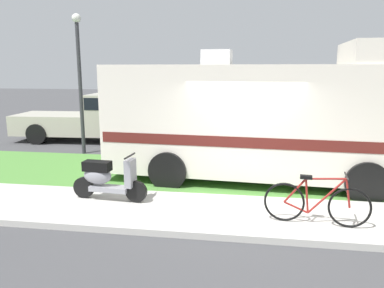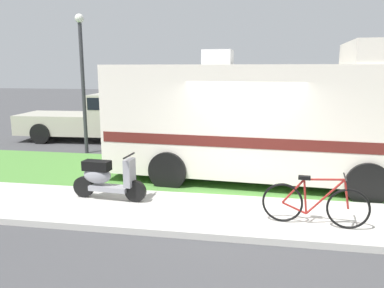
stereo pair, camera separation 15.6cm
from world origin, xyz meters
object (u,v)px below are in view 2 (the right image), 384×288
object	(u,v)px
pickup_truck_near	(104,116)
scooter	(106,178)
bicycle	(315,203)
motorhome_rv	(266,117)
street_lamp_post	(82,71)

from	to	relation	value
pickup_truck_near	scooter	bearing A→B (deg)	-67.19
pickup_truck_near	bicycle	bearing A→B (deg)	-47.02
motorhome_rv	scooter	world-z (taller)	motorhome_rv
scooter	street_lamp_post	size ratio (longest dim) A/B	0.36
motorhome_rv	scooter	size ratio (longest dim) A/B	4.66
scooter	street_lamp_post	distance (m)	5.57
motorhome_rv	bicycle	distance (m)	3.25
street_lamp_post	bicycle	bearing A→B (deg)	-37.95
pickup_truck_near	street_lamp_post	xyz separation A→B (m)	(0.27, -2.22, 1.71)
motorhome_rv	pickup_truck_near	bearing A→B (deg)	144.04
street_lamp_post	scooter	bearing A→B (deg)	-60.39
bicycle	pickup_truck_near	bearing A→B (deg)	132.98
pickup_truck_near	street_lamp_post	size ratio (longest dim) A/B	1.23
pickup_truck_near	street_lamp_post	distance (m)	2.82
scooter	street_lamp_post	bearing A→B (deg)	119.61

